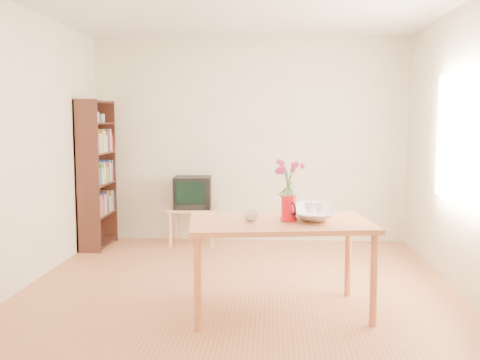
# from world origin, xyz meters

# --- Properties ---
(room) EXTENTS (4.50, 4.50, 4.50)m
(room) POSITION_xyz_m (0.03, 0.00, 1.30)
(room) COLOR #AE653D
(room) RESTS_ON ground
(table) EXTENTS (1.54, 1.01, 0.75)m
(table) POSITION_xyz_m (0.37, -0.41, 0.67)
(table) COLOR #C56E43
(table) RESTS_ON ground
(tv_stand) EXTENTS (0.60, 0.45, 0.46)m
(tv_stand) POSITION_xyz_m (-0.70, 1.97, 0.39)
(tv_stand) COLOR tan
(tv_stand) RESTS_ON ground
(bookshelf) EXTENTS (0.28, 0.70, 1.80)m
(bookshelf) POSITION_xyz_m (-1.85, 1.75, 0.84)
(bookshelf) COLOR #321710
(bookshelf) RESTS_ON ground
(pitcher) EXTENTS (0.14, 0.21, 0.21)m
(pitcher) POSITION_xyz_m (0.43, -0.39, 0.84)
(pitcher) COLOR red
(pitcher) RESTS_ON table
(flowers) EXTENTS (0.24, 0.24, 0.33)m
(flowers) POSITION_xyz_m (0.43, -0.40, 1.11)
(flowers) COLOR #EB378D
(flowers) RESTS_ON pitcher
(mug) EXTENTS (0.16, 0.16, 0.09)m
(mug) POSITION_xyz_m (0.13, -0.42, 0.79)
(mug) COLOR white
(mug) RESTS_ON table
(bowl) EXTENTS (0.53, 0.53, 0.48)m
(bowl) POSITION_xyz_m (0.65, -0.22, 0.99)
(bowl) COLOR white
(bowl) RESTS_ON table
(teacup_a) EXTENTS (0.10, 0.10, 0.07)m
(teacup_a) POSITION_xyz_m (0.61, -0.22, 0.94)
(teacup_a) COLOR white
(teacup_a) RESTS_ON bowl
(teacup_b) EXTENTS (0.07, 0.07, 0.07)m
(teacup_b) POSITION_xyz_m (0.70, -0.20, 0.94)
(teacup_b) COLOR white
(teacup_b) RESTS_ON bowl
(television) EXTENTS (0.48, 0.45, 0.39)m
(television) POSITION_xyz_m (-0.70, 1.98, 0.66)
(television) COLOR black
(television) RESTS_ON tv_stand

